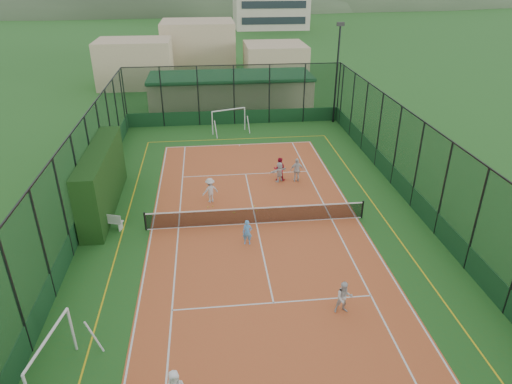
# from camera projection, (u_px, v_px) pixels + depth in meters

# --- Properties ---
(ground) EXTENTS (300.00, 300.00, 0.00)m
(ground) POSITION_uv_depth(u_px,v_px,m) (256.00, 224.00, 24.34)
(ground) COLOR #2B6020
(ground) RESTS_ON ground
(court_slab) EXTENTS (11.17, 23.97, 0.01)m
(court_slab) POSITION_uv_depth(u_px,v_px,m) (256.00, 224.00, 24.34)
(court_slab) COLOR #C9502C
(court_slab) RESTS_ON ground
(tennis_net) EXTENTS (11.67, 0.12, 1.06)m
(tennis_net) POSITION_uv_depth(u_px,v_px,m) (256.00, 215.00, 24.11)
(tennis_net) COLOR black
(tennis_net) RESTS_ON ground
(perimeter_fence) EXTENTS (18.12, 34.12, 5.00)m
(perimeter_fence) POSITION_uv_depth(u_px,v_px,m) (256.00, 181.00, 23.22)
(perimeter_fence) COLOR black
(perimeter_fence) RESTS_ON ground
(floodlight_ne) EXTENTS (0.60, 0.26, 8.25)m
(floodlight_ne) POSITION_uv_depth(u_px,v_px,m) (337.00, 74.00, 38.07)
(floodlight_ne) COLOR black
(floodlight_ne) RESTS_ON ground
(clubhouse) EXTENTS (15.20, 7.20, 3.15)m
(clubhouse) POSITION_uv_depth(u_px,v_px,m) (231.00, 91.00, 43.17)
(clubhouse) COLOR tan
(clubhouse) RESTS_ON ground
(distant_hills) EXTENTS (200.00, 60.00, 24.00)m
(distant_hills) POSITION_uv_depth(u_px,v_px,m) (209.00, 3.00, 157.51)
(distant_hills) COLOR #384C33
(distant_hills) RESTS_ON ground
(hedge_left) EXTENTS (1.19, 7.96, 3.48)m
(hedge_left) POSITION_uv_depth(u_px,v_px,m) (102.00, 179.00, 25.23)
(hedge_left) COLOR black
(hedge_left) RESTS_ON ground
(white_bench) EXTENTS (1.78, 1.02, 0.97)m
(white_bench) POSITION_uv_depth(u_px,v_px,m) (107.00, 220.00, 23.71)
(white_bench) COLOR white
(white_bench) RESTS_ON ground
(futsal_goal_near) EXTENTS (3.04, 1.40, 1.89)m
(futsal_goal_near) POSITION_uv_depth(u_px,v_px,m) (53.00, 361.00, 14.75)
(futsal_goal_near) COLOR white
(futsal_goal_near) RESTS_ON ground
(futsal_goal_far) EXTENTS (3.06, 1.76, 1.90)m
(futsal_goal_far) POSITION_uv_depth(u_px,v_px,m) (229.00, 121.00, 37.09)
(futsal_goal_far) COLOR white
(futsal_goal_far) RESTS_ON ground
(child_near_mid) EXTENTS (0.51, 0.38, 1.29)m
(child_near_mid) POSITION_uv_depth(u_px,v_px,m) (247.00, 232.00, 22.31)
(child_near_mid) COLOR #53A2ED
(child_near_mid) RESTS_ON court_slab
(child_near_right) EXTENTS (0.71, 0.56, 1.42)m
(child_near_right) POSITION_uv_depth(u_px,v_px,m) (344.00, 298.00, 17.87)
(child_near_right) COLOR silver
(child_near_right) RESTS_ON court_slab
(child_far_left) EXTENTS (1.10, 0.89, 1.48)m
(child_far_left) POSITION_uv_depth(u_px,v_px,m) (210.00, 190.00, 26.24)
(child_far_left) COLOR silver
(child_far_left) RESTS_ON court_slab
(child_far_right) EXTENTS (0.91, 0.40, 1.54)m
(child_far_right) POSITION_uv_depth(u_px,v_px,m) (297.00, 170.00, 28.72)
(child_far_right) COLOR silver
(child_far_right) RESTS_ON court_slab
(child_far_back) EXTENTS (1.25, 0.92, 1.31)m
(child_far_back) POSITION_uv_depth(u_px,v_px,m) (279.00, 172.00, 28.75)
(child_far_back) COLOR white
(child_far_back) RESTS_ON court_slab
(coach) EXTENTS (0.86, 0.74, 1.53)m
(coach) POSITION_uv_depth(u_px,v_px,m) (279.00, 169.00, 28.89)
(coach) COLOR #B3132D
(coach) RESTS_ON court_slab
(tennis_balls) EXTENTS (4.47, 0.92, 0.07)m
(tennis_balls) POSITION_uv_depth(u_px,v_px,m) (246.00, 208.00, 25.78)
(tennis_balls) COLOR #CCE033
(tennis_balls) RESTS_ON court_slab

